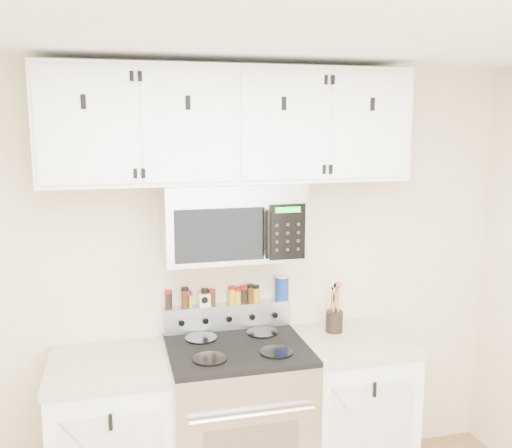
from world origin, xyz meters
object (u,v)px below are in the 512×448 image
Objects in this scene: microwave at (232,221)px; salt_canister at (282,288)px; utensil_crock at (334,320)px; range at (238,423)px.

salt_canister is (0.34, 0.16, -0.45)m from microwave.
utensil_crock is at bearing 1.60° from microwave.
range is at bearing -167.07° from utensil_crock.
salt_canister is (-0.29, 0.14, 0.18)m from utensil_crock.
salt_canister is at bearing 24.61° from microwave.
microwave is at bearing -155.39° from salt_canister.
range is 3.67× the size of utensil_crock.
salt_canister is at bearing 154.47° from utensil_crock.
salt_canister is (0.34, 0.28, 0.69)m from range.
microwave is at bearing -178.40° from utensil_crock.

